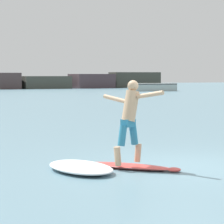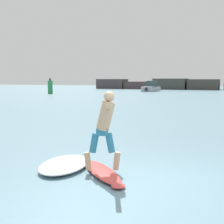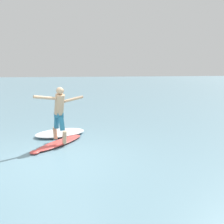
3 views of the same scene
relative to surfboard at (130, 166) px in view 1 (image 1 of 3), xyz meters
name	(u,v)px [view 1 (image 1 of 3)]	position (x,y,z in m)	size (l,w,h in m)	color
ground_plane	(184,166)	(1.19, -0.18, -0.05)	(200.00, 200.00, 0.00)	#648B9B
surfboard	(130,166)	(0.00, 0.00, 0.00)	(1.73, 1.83, 0.23)	#DD4843
surfer	(130,115)	(0.03, 0.05, 1.07)	(0.89, 1.52, 1.74)	tan
small_boat_offshore	(153,87)	(24.41, 45.86, 0.43)	(6.08, 3.19, 0.91)	#A5B3AF
wave_foam_at_tail	(81,167)	(-1.04, 0.10, 0.04)	(1.37, 1.95, 0.17)	white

